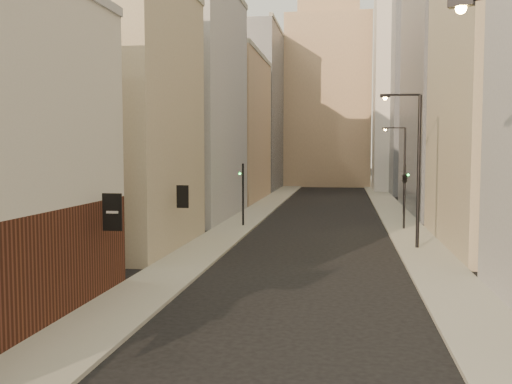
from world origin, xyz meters
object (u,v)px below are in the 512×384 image
at_px(streetlamp_far, 402,165).
at_px(traffic_light_right, 405,180).
at_px(streetlamp_mid, 415,161).
at_px(traffic_light_left, 243,184).
at_px(clock_tower, 329,82).
at_px(white_tower, 403,62).

distance_m(streetlamp_far, traffic_light_right, 9.95).
height_order(streetlamp_mid, traffic_light_right, streetlamp_mid).
bearing_deg(streetlamp_mid, traffic_light_right, 81.41).
relative_size(streetlamp_far, traffic_light_left, 1.62).
height_order(streetlamp_far, traffic_light_left, streetlamp_far).
distance_m(streetlamp_mid, streetlamp_far, 18.40).
height_order(clock_tower, white_tower, clock_tower).
xyz_separation_m(clock_tower, traffic_light_left, (-5.01, -55.60, -14.21)).
distance_m(clock_tower, white_tower, 17.83).
xyz_separation_m(white_tower, streetlamp_mid, (-4.00, -50.05, -13.23)).
bearing_deg(clock_tower, traffic_light_right, -82.50).
bearing_deg(white_tower, traffic_light_left, -111.05).
bearing_deg(traffic_light_left, streetlamp_far, -151.07).
relative_size(streetlamp_far, traffic_light_right, 1.62).
bearing_deg(streetlamp_mid, traffic_light_left, 138.39).
distance_m(streetlamp_mid, traffic_light_left, 14.81).
relative_size(white_tower, streetlamp_mid, 4.41).
relative_size(streetlamp_mid, streetlamp_far, 1.16).
bearing_deg(streetlamp_mid, streetlamp_far, 80.14).
bearing_deg(streetlamp_far, traffic_light_right, -94.71).
height_order(streetlamp_far, traffic_light_right, streetlamp_far).
bearing_deg(white_tower, streetlamp_mid, -94.56).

